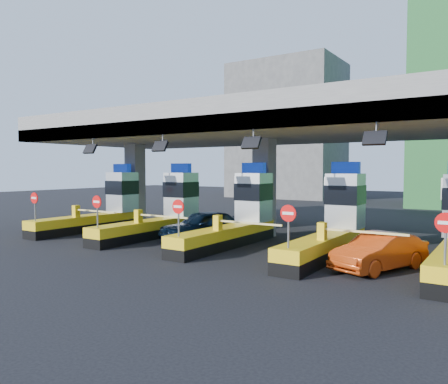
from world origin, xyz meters
The scene contains 9 objects.
ground centered at (0.00, 0.00, 0.00)m, with size 120.00×120.00×0.00m, color black.
toll_canopy centered at (0.00, 2.87, 6.13)m, with size 28.00×12.09×7.00m.
toll_lane_far_left centered at (-10.00, 0.28, 1.40)m, with size 4.43×8.00×4.16m.
toll_lane_left centered at (-5.00, 0.28, 1.40)m, with size 4.43×8.00×4.16m.
toll_lane_center centered at (0.00, 0.28, 1.40)m, with size 4.43×8.00×4.16m.
toll_lane_right centered at (5.00, 0.28, 1.40)m, with size 4.43×8.00×4.16m.
bg_building_concrete centered at (-14.00, 36.00, 9.00)m, with size 14.00×10.00×18.00m, color #4C4C49.
van centered at (-2.02, -0.05, 0.81)m, with size 1.92×4.77×1.62m, color black.
red_car centered at (7.49, -1.87, 0.70)m, with size 1.48×4.25×1.40m, color #C63E0F.
Camera 1 is at (11.50, -18.73, 3.81)m, focal length 35.00 mm.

